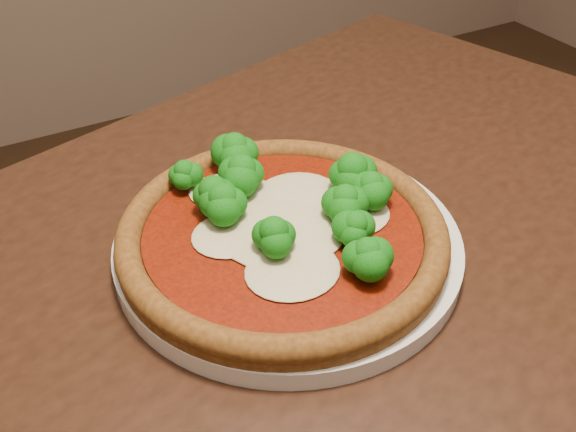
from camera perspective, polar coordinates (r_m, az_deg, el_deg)
dining_table at (r=0.62m, az=2.82°, el=-14.81°), size 1.29×1.05×0.75m
plate at (r=0.58m, az=0.00°, el=-2.43°), size 0.31×0.31×0.02m
pizza at (r=0.56m, az=-0.43°, el=-0.71°), size 0.29×0.29×0.06m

